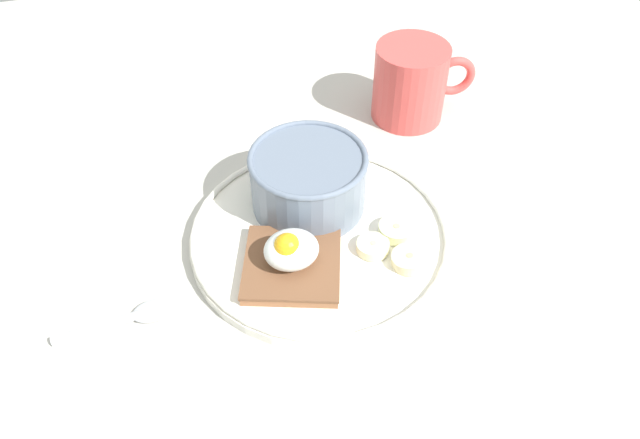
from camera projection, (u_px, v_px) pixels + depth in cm
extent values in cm
cube|color=beige|center=(320.00, 248.00, 61.50)|extent=(120.00, 120.00, 2.00)
cylinder|color=white|center=(320.00, 237.00, 60.42)|extent=(25.07, 25.07, 1.00)
torus|color=white|center=(320.00, 232.00, 59.85)|extent=(24.87, 24.87, 0.60)
cylinder|color=slate|center=(307.00, 181.00, 60.98)|extent=(11.39, 11.39, 5.84)
torus|color=slate|center=(307.00, 159.00, 58.88)|extent=(11.59, 11.59, 0.60)
cylinder|color=white|center=(307.00, 185.00, 61.36)|extent=(9.99, 9.99, 4.38)
ellipsoid|color=white|center=(307.00, 170.00, 59.93)|extent=(9.49, 9.49, 1.20)
ellipsoid|color=tan|center=(323.00, 172.00, 59.20)|extent=(1.38, 1.90, 0.75)
ellipsoid|color=tan|center=(311.00, 161.00, 60.34)|extent=(1.99, 1.86, 0.72)
ellipsoid|color=#C3BC8C|center=(309.00, 152.00, 61.24)|extent=(1.92, 2.20, 0.80)
ellipsoid|color=#896B4D|center=(301.00, 167.00, 59.76)|extent=(1.53, 1.71, 0.62)
ellipsoid|color=beige|center=(300.00, 149.00, 61.54)|extent=(1.88, 1.98, 0.72)
ellipsoid|color=#8A694B|center=(305.00, 169.00, 59.52)|extent=(1.99, 1.93, 0.72)
cube|color=brown|center=(292.00, 263.00, 56.26)|extent=(10.83, 10.83, 0.30)
cube|color=#986240|center=(292.00, 266.00, 56.58)|extent=(10.62, 10.62, 1.09)
ellipsoid|color=white|center=(291.00, 250.00, 55.01)|extent=(4.94, 4.25, 3.28)
sphere|color=#F7AC18|center=(287.00, 247.00, 54.14)|extent=(2.51, 2.51, 2.51)
cylinder|color=beige|center=(396.00, 230.00, 59.67)|extent=(4.75, 4.74, 1.18)
cylinder|color=#B1B283|center=(396.00, 226.00, 59.29)|extent=(0.85, 0.85, 0.14)
cylinder|color=beige|center=(409.00, 259.00, 56.99)|extent=(4.43, 4.39, 1.41)
cylinder|color=tan|center=(410.00, 256.00, 56.60)|extent=(0.79, 0.79, 0.18)
cylinder|color=#F0EAB5|center=(373.00, 247.00, 58.25)|extent=(3.87, 3.90, 1.10)
cylinder|color=#BBB68D|center=(373.00, 243.00, 57.91)|extent=(0.70, 0.70, 0.15)
cylinder|color=#DF4C47|center=(410.00, 83.00, 71.87)|extent=(8.43, 8.43, 9.00)
cylinder|color=#3B220D|center=(413.00, 57.00, 69.42)|extent=(7.16, 7.16, 0.40)
torus|color=#DF4C47|center=(454.00, 76.00, 72.03)|extent=(5.05, 1.60, 4.96)
cylinder|color=silver|center=(103.00, 326.00, 53.40)|extent=(8.59, 1.89, 0.80)
ellipsoid|color=silver|center=(153.00, 310.00, 54.52)|extent=(3.88, 2.84, 0.70)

